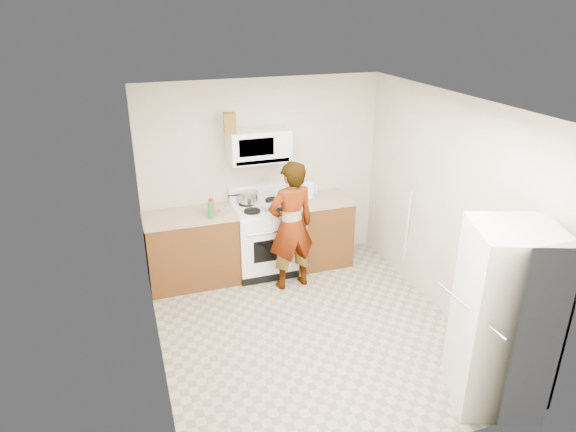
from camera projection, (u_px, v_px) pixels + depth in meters
name	position (u px, v px, depth m)	size (l,w,h in m)	color
floor	(310.00, 330.00, 5.68)	(3.60, 3.60, 0.00)	gray
back_wall	(263.00, 175.00, 6.76)	(3.20, 0.02, 2.50)	beige
right_wall	(446.00, 208.00, 5.67)	(0.02, 3.60, 2.50)	beige
cabinet_left	(192.00, 250.00, 6.50)	(1.12, 0.62, 0.90)	#5D3216
counter_left	(189.00, 216.00, 6.32)	(1.14, 0.64, 0.04)	tan
cabinet_right	(318.00, 232.00, 7.01)	(0.80, 0.62, 0.90)	#5D3216
counter_right	(319.00, 200.00, 6.83)	(0.82, 0.64, 0.04)	tan
gas_range	(263.00, 237.00, 6.76)	(0.76, 0.65, 1.13)	white
microwave	(259.00, 145.00, 6.40)	(0.76, 0.38, 0.40)	white
person	(291.00, 226.00, 6.26)	(0.60, 0.40, 1.65)	tan
fridge	(503.00, 318.00, 4.41)	(0.70, 0.70, 1.70)	beige
kettle	(309.00, 190.00, 6.85)	(0.16, 0.16, 0.19)	white
jug	(230.00, 123.00, 6.11)	(0.14, 0.14, 0.24)	brown
saucepan	(248.00, 197.00, 6.63)	(0.25, 0.25, 0.13)	#B0B0B5
tray	(272.00, 206.00, 6.51)	(0.25, 0.16, 0.05)	white
bottle_spray	(211.00, 207.00, 6.27)	(0.06, 0.06, 0.21)	#B60D1E
bottle_hot_sauce	(213.00, 208.00, 6.33)	(0.05, 0.05, 0.14)	#EF5A1A
bottle_green_cap	(211.00, 211.00, 6.16)	(0.06, 0.06, 0.21)	#17802A
pot_lid	(219.00, 212.00, 6.37)	(0.26, 0.26, 0.01)	silver
broom	(407.00, 234.00, 6.52)	(0.03, 0.03, 1.25)	white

